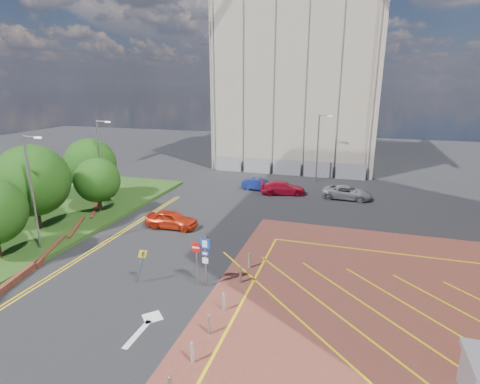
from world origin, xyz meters
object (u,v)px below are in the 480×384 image
at_px(car_blue_back, 260,184).
at_px(car_red_back, 283,188).
at_px(lamp_left_far, 101,159).
at_px(car_red_left, 172,219).
at_px(tree_c, 97,180).
at_px(warning_sign, 141,262).
at_px(lamp_back, 318,146).
at_px(car_silver_back, 347,192).
at_px(tree_b, 33,181).
at_px(lamp_left_near, 32,189).
at_px(tree_d, 90,164).
at_px(sign_cluster, 202,256).

xyz_separation_m(car_blue_back, car_red_back, (2.76, -0.79, 0.04)).
relative_size(lamp_left_far, car_red_back, 1.67).
distance_m(car_red_left, car_red_back, 14.18).
relative_size(tree_c, warning_sign, 2.18).
xyz_separation_m(lamp_left_far, lamp_back, (18.50, 16.00, -0.30)).
bearing_deg(car_silver_back, tree_b, 127.27).
bearing_deg(lamp_left_near, lamp_left_far, 101.31).
bearing_deg(lamp_left_far, lamp_left_near, -78.69).
height_order(lamp_left_near, car_blue_back, lamp_left_near).
xyz_separation_m(tree_c, lamp_left_near, (1.08, -8.00, 1.47)).
distance_m(tree_d, car_red_back, 19.76).
distance_m(tree_b, car_blue_back, 22.28).
height_order(sign_cluster, car_red_left, sign_cluster).
xyz_separation_m(tree_b, lamp_left_far, (1.08, 7.00, 0.42)).
xyz_separation_m(tree_b, car_red_back, (16.67, 16.26, -3.54)).
relative_size(lamp_back, car_silver_back, 1.63).
xyz_separation_m(tree_b, car_red_left, (9.77, 3.87, -3.50)).
bearing_deg(sign_cluster, warning_sign, -166.63).
distance_m(lamp_left_far, car_red_back, 18.56).
relative_size(lamp_left_near, lamp_left_far, 1.00).
distance_m(tree_d, warning_sign, 18.65).
bearing_deg(car_blue_back, car_red_back, -101.13).
relative_size(tree_d, lamp_left_far, 0.76).
relative_size(lamp_left_near, warning_sign, 3.57).
relative_size(car_blue_back, car_red_back, 0.83).
bearing_deg(warning_sign, car_red_back, 78.32).
height_order(car_red_left, car_blue_back, car_red_left).
bearing_deg(lamp_back, lamp_left_far, -139.14).
xyz_separation_m(tree_c, lamp_back, (17.58, 18.00, 1.17)).
bearing_deg(car_red_back, tree_b, 119.94).
height_order(tree_c, warning_sign, tree_c).
height_order(car_red_left, car_red_back, car_red_left).
bearing_deg(car_red_back, car_silver_back, -102.39).
bearing_deg(tree_d, car_blue_back, 31.25).
distance_m(lamp_left_far, car_silver_back, 24.50).
bearing_deg(lamp_left_near, tree_c, 97.69).
height_order(lamp_back, sign_cluster, lamp_back).
relative_size(lamp_back, warning_sign, 3.57).
relative_size(tree_b, warning_sign, 3.00).
height_order(lamp_left_far, car_red_back, lamp_left_far).
bearing_deg(car_blue_back, lamp_left_near, 156.39).
bearing_deg(tree_c, lamp_left_far, 114.71).
xyz_separation_m(tree_c, car_red_back, (14.67, 11.26, -2.50)).
height_order(tree_b, lamp_left_far, lamp_left_far).
bearing_deg(car_silver_back, warning_sign, 154.70).
bearing_deg(warning_sign, tree_d, 136.01).
relative_size(tree_b, tree_d, 1.11).
xyz_separation_m(lamp_left_far, car_blue_back, (12.82, 10.04, -4.01)).
distance_m(tree_c, car_red_back, 18.66).
height_order(warning_sign, car_red_left, warning_sign).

